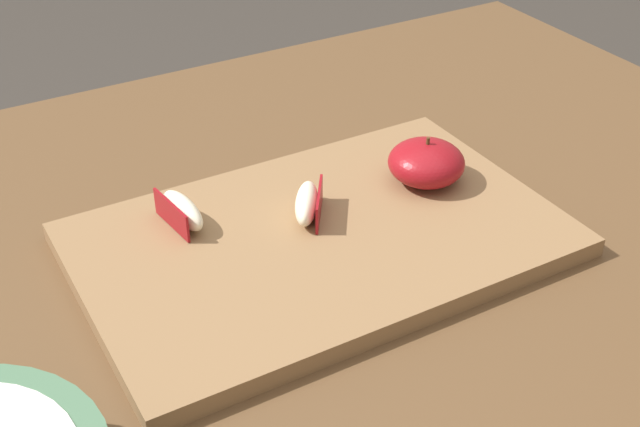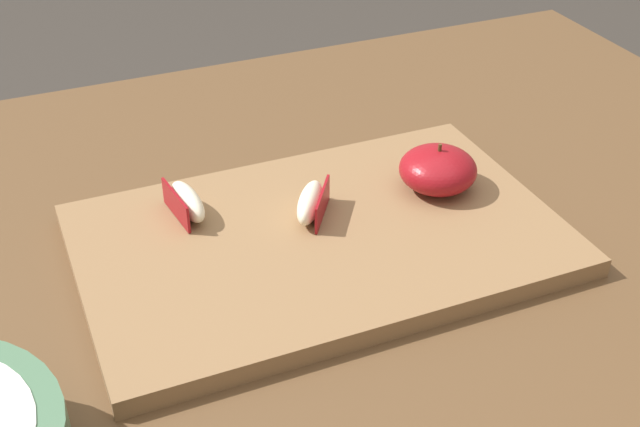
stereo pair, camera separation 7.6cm
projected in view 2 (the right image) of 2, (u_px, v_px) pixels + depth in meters
The scene contains 5 objects.
dining_table at pixel (242, 318), 0.86m from camera, with size 1.28×0.77×0.73m.
cutting_board at pixel (320, 240), 0.78m from camera, with size 0.44×0.28×0.02m.
apple_half_skin_up at pixel (438, 169), 0.82m from camera, with size 0.08×0.08×0.05m.
apple_wedge_left at pixel (187, 202), 0.79m from camera, with size 0.03×0.07×0.03m.
apple_wedge_near_knife at pixel (311, 203), 0.79m from camera, with size 0.05×0.07×0.03m.
Camera 2 is at (-0.18, -0.64, 1.19)m, focal length 47.16 mm.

